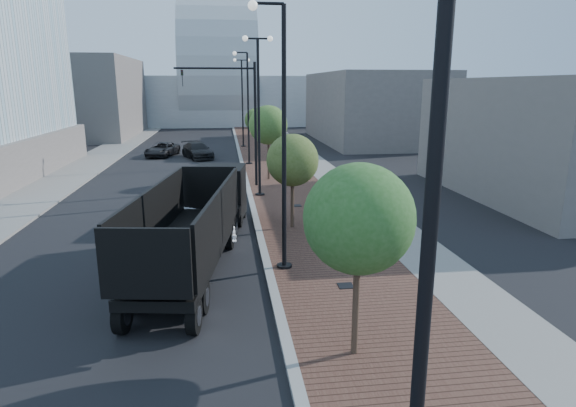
{
  "coord_description": "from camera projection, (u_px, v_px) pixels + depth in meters",
  "views": [
    {
      "loc": [
        -1.43,
        -6.43,
        6.57
      ],
      "look_at": [
        1.0,
        12.0,
        2.0
      ],
      "focal_mm": 30.06,
      "sensor_mm": 36.0,
      "label": 1
    }
  ],
  "objects": [
    {
      "name": "dark_car_far",
      "position": [
        197.0,
        150.0,
        44.47
      ],
      "size": [
        3.51,
        5.3,
        1.43
      ],
      "primitive_type": "imported",
      "rotation": [
        0.0,
        0.0,
        0.34
      ],
      "color": "black",
      "rests_on": "ground"
    },
    {
      "name": "utility_cover_1",
      "position": [
        346.0,
        286.0,
        15.92
      ],
      "size": [
        0.5,
        0.5,
        0.02
      ],
      "primitive_type": "cube",
      "color": "black",
      "rests_on": "sidewalk"
    },
    {
      "name": "dark_car_mid",
      "position": [
        162.0,
        149.0,
        45.69
      ],
      "size": [
        3.29,
        5.06,
        1.3
      ],
      "primitive_type": "imported",
      "rotation": [
        0.0,
        0.0,
        -0.26
      ],
      "color": "black",
      "rests_on": "ground"
    },
    {
      "name": "streetlight_3",
      "position": [
        247.0,
        113.0,
        39.7
      ],
      "size": [
        1.44,
        0.56,
        9.21
      ],
      "color": "black",
      "rests_on": "ground"
    },
    {
      "name": "traffic_mast",
      "position": [
        241.0,
        111.0,
        30.79
      ],
      "size": [
        5.09,
        0.2,
        8.0
      ],
      "color": "black",
      "rests_on": "ground"
    },
    {
      "name": "pedestrian",
      "position": [
        380.0,
        199.0,
        25.01
      ],
      "size": [
        0.66,
        0.5,
        1.6
      ],
      "primitive_type": "imported",
      "rotation": [
        0.0,
        0.0,
        3.37
      ],
      "color": "black",
      "rests_on": "ground"
    },
    {
      "name": "tree_1",
      "position": [
        293.0,
        160.0,
        21.84
      ],
      "size": [
        2.42,
        2.38,
        4.46
      ],
      "color": "#382619",
      "rests_on": "ground"
    },
    {
      "name": "concrete_strip",
      "position": [
        303.0,
        153.0,
        47.23
      ],
      "size": [
        2.4,
        140.0,
        0.13
      ],
      "primitive_type": "cube",
      "color": "slate",
      "rests_on": "ground"
    },
    {
      "name": "streetlight_4",
      "position": [
        242.0,
        102.0,
        51.16
      ],
      "size": [
        1.72,
        0.56,
        9.28
      ],
      "color": "black",
      "rests_on": "ground"
    },
    {
      "name": "white_sedan",
      "position": [
        201.0,
        220.0,
        21.48
      ],
      "size": [
        3.07,
        4.8,
        1.49
      ],
      "primitive_type": "imported",
      "rotation": [
        0.0,
        0.0,
        0.36
      ],
      "color": "white",
      "rests_on": "ground"
    },
    {
      "name": "commercial_block_nw",
      "position": [
        78.0,
        98.0,
        61.97
      ],
      "size": [
        14.0,
        20.0,
        10.0
      ],
      "primitive_type": "cube",
      "color": "#68615E",
      "rests_on": "ground"
    },
    {
      "name": "curb",
      "position": [
        240.0,
        155.0,
        46.44
      ],
      "size": [
        0.3,
        140.0,
        0.14
      ],
      "primitive_type": "cube",
      "color": "gray",
      "rests_on": "ground"
    },
    {
      "name": "streetlight_0",
      "position": [
        428.0,
        261.0,
        4.95
      ],
      "size": [
        1.72,
        0.56,
        9.28
      ],
      "color": "black",
      "rests_on": "ground"
    },
    {
      "name": "sidewalk",
      "position": [
        276.0,
        154.0,
        46.88
      ],
      "size": [
        7.0,
        140.0,
        0.12
      ],
      "primitive_type": "cube",
      "color": "#4C2D23",
      "rests_on": "ground"
    },
    {
      "name": "west_sidewalk",
      "position": [
        100.0,
        157.0,
        44.79
      ],
      "size": [
        4.0,
        140.0,
        0.12
      ],
      "primitive_type": "cube",
      "color": "slate",
      "rests_on": "ground"
    },
    {
      "name": "tree_2",
      "position": [
        269.0,
        125.0,
        33.24
      ],
      "size": [
        2.69,
        2.69,
        5.26
      ],
      "color": "#382619",
      "rests_on": "ground"
    },
    {
      "name": "dump_truck",
      "position": [
        207.0,
        214.0,
        20.1
      ],
      "size": [
        4.27,
        13.52,
        3.21
      ],
      "rotation": [
        0.0,
        0.0,
        -0.15
      ],
      "color": "black",
      "rests_on": "ground"
    },
    {
      "name": "streetlight_2",
      "position": [
        259.0,
        116.0,
        28.05
      ],
      "size": [
        1.72,
        0.56,
        9.28
      ],
      "color": "black",
      "rests_on": "ground"
    },
    {
      "name": "streetlight_1",
      "position": [
        281.0,
        152.0,
        16.6
      ],
      "size": [
        1.44,
        0.56,
        9.21
      ],
      "color": "black",
      "rests_on": "ground"
    },
    {
      "name": "convention_center",
      "position": [
        220.0,
        88.0,
        88.09
      ],
      "size": [
        50.0,
        30.0,
        50.0
      ],
      "color": "#9EA4A7",
      "rests_on": "ground"
    },
    {
      "name": "tree_0",
      "position": [
        360.0,
        219.0,
        11.18
      ],
      "size": [
        2.62,
        2.61,
        4.88
      ],
      "color": "#382619",
      "rests_on": "ground"
    },
    {
      "name": "tree_3",
      "position": [
        257.0,
        120.0,
        44.91
      ],
      "size": [
        2.28,
        2.22,
        4.54
      ],
      "color": "#382619",
      "rests_on": "ground"
    },
    {
      "name": "commercial_block_ne",
      "position": [
        371.0,
        107.0,
        57.16
      ],
      "size": [
        12.0,
        22.0,
        8.0
      ],
      "primitive_type": "cube",
      "color": "#5E5855",
      "rests_on": "ground"
    },
    {
      "name": "utility_cover_2",
      "position": [
        297.0,
        206.0,
        26.51
      ],
      "size": [
        0.5,
        0.5,
        0.02
      ],
      "primitive_type": "cube",
      "color": "black",
      "rests_on": "sidewalk"
    },
    {
      "name": "commercial_block_e",
      "position": [
        553.0,
        138.0,
        28.65
      ],
      "size": [
        10.0,
        16.0,
        7.0
      ],
      "primitive_type": "cube",
      "color": "#665F5C",
      "rests_on": "ground"
    }
  ]
}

